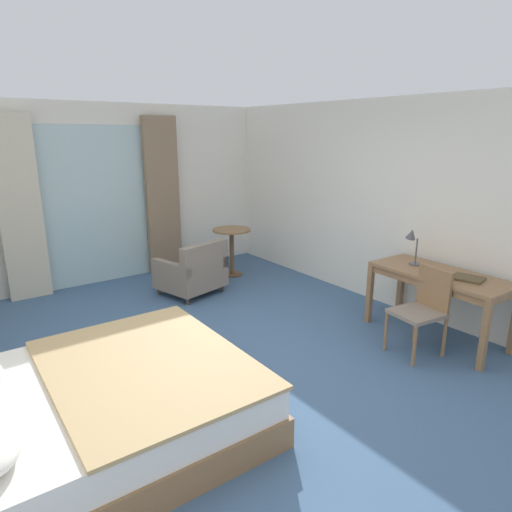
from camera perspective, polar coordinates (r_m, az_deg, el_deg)
ground at (r=4.49m, az=-2.61°, el=-14.48°), size 5.69×7.38×0.10m
wall_back at (r=7.06m, az=-18.61°, el=7.53°), size 5.29×0.12×2.61m
wall_right at (r=5.80m, az=19.03°, el=5.90°), size 0.12×6.98×2.61m
balcony_glass_door at (r=6.95m, az=-19.80°, el=5.99°), size 1.58×0.02×2.30m
curtain_panel_left at (r=6.63m, az=-27.97°, el=5.29°), size 0.52×0.10×2.44m
curtain_panel_right at (r=7.20m, az=-11.88°, el=7.45°), size 0.54×0.10×2.44m
bed at (r=3.61m, az=-19.97°, el=-17.78°), size 2.20×1.88×0.97m
writing_desk at (r=5.18m, az=22.43°, el=-2.89°), size 0.67×1.46×0.75m
desk_chair at (r=4.83m, az=20.60°, el=-6.06°), size 0.51×0.48×0.89m
desk_lamp at (r=5.34m, az=19.39°, el=1.94°), size 0.14×0.23×0.41m
closed_book at (r=5.03m, az=25.51°, el=-2.59°), size 0.30×0.34×0.02m
armchair_by_window at (r=6.25m, az=-8.04°, el=-2.10°), size 0.94×0.88×0.77m
round_cafe_table at (r=6.97m, az=-3.13°, el=1.82°), size 0.59×0.59×0.75m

